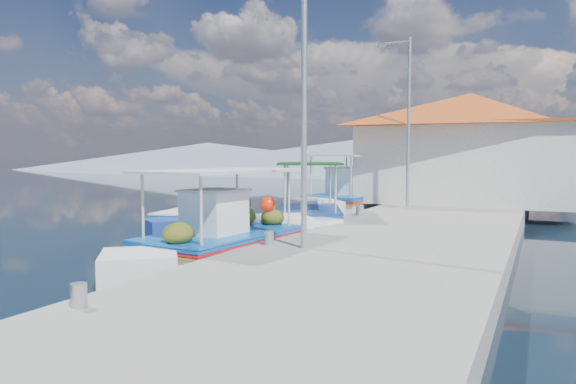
% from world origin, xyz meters
% --- Properties ---
extents(ground, '(160.00, 160.00, 0.00)m').
position_xyz_m(ground, '(0.00, 0.00, 0.00)').
color(ground, black).
rests_on(ground, ground).
extents(quay, '(5.00, 44.00, 0.50)m').
position_xyz_m(quay, '(5.90, 6.00, 0.25)').
color(quay, gray).
rests_on(quay, ground).
extents(bollards, '(0.20, 17.20, 0.30)m').
position_xyz_m(bollards, '(3.80, 5.25, 0.65)').
color(bollards, '#A5A8AD').
rests_on(bollards, quay).
extents(main_caique, '(2.41, 6.92, 2.29)m').
position_xyz_m(main_caique, '(2.47, 2.32, 0.44)').
color(main_caique, white).
rests_on(main_caique, ground).
extents(caique_green_canopy, '(3.57, 5.82, 2.39)m').
position_xyz_m(caique_green_canopy, '(2.28, 7.75, 0.36)').
color(caique_green_canopy, white).
rests_on(caique_green_canopy, ground).
extents(caique_blue_hull, '(2.42, 5.72, 1.04)m').
position_xyz_m(caique_blue_hull, '(-0.75, 5.96, 0.28)').
color(caique_blue_hull, navy).
rests_on(caique_blue_hull, ground).
extents(caique_far, '(2.59, 7.59, 2.66)m').
position_xyz_m(caique_far, '(1.63, 13.18, 0.49)').
color(caique_far, white).
rests_on(caique_far, ground).
extents(harbor_building, '(10.49, 10.49, 4.40)m').
position_xyz_m(harbor_building, '(6.20, 15.00, 2.78)').
color(harbor_building, white).
rests_on(harbor_building, quay).
extents(lamp_post_near, '(1.21, 0.14, 6.00)m').
position_xyz_m(lamp_post_near, '(4.51, 2.00, 3.85)').
color(lamp_post_near, '#A5A8AD').
rests_on(lamp_post_near, quay).
extents(lamp_post_far, '(1.21, 0.14, 6.00)m').
position_xyz_m(lamp_post_far, '(4.51, 11.00, 3.85)').
color(lamp_post_far, '#A5A8AD').
rests_on(lamp_post_far, quay).
extents(mountain_ridge, '(171.40, 96.00, 5.50)m').
position_xyz_m(mountain_ridge, '(6.54, 56.00, 2.04)').
color(mountain_ridge, slate).
rests_on(mountain_ridge, ground).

